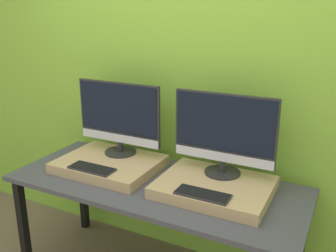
{
  "coord_description": "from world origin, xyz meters",
  "views": [
    {
      "loc": [
        1.01,
        -1.44,
        1.74
      ],
      "look_at": [
        0.0,
        0.54,
        1.04
      ],
      "focal_mm": 40.0,
      "sensor_mm": 36.0,
      "label": 1
    }
  ],
  "objects_px": {
    "monitor_right": "(224,132)",
    "keyboard_right": "(203,194)",
    "monitor_left": "(119,116)",
    "keyboard_left": "(92,168)"
  },
  "relations": [
    {
      "from": "monitor_left",
      "to": "monitor_right",
      "type": "distance_m",
      "value": 0.73
    },
    {
      "from": "keyboard_left",
      "to": "keyboard_right",
      "type": "height_order",
      "value": "same"
    },
    {
      "from": "monitor_left",
      "to": "monitor_right",
      "type": "bearing_deg",
      "value": 0.0
    },
    {
      "from": "monitor_right",
      "to": "monitor_left",
      "type": "bearing_deg",
      "value": 180.0
    },
    {
      "from": "monitor_left",
      "to": "keyboard_left",
      "type": "xyz_separation_m",
      "value": [
        0.0,
        -0.31,
        -0.25
      ]
    },
    {
      "from": "monitor_right",
      "to": "keyboard_right",
      "type": "height_order",
      "value": "monitor_right"
    },
    {
      "from": "monitor_left",
      "to": "keyboard_right",
      "type": "relative_size",
      "value": 2.09
    },
    {
      "from": "keyboard_left",
      "to": "monitor_right",
      "type": "xyz_separation_m",
      "value": [
        0.73,
        0.31,
        0.25
      ]
    },
    {
      "from": "monitor_right",
      "to": "keyboard_right",
      "type": "xyz_separation_m",
      "value": [
        0.0,
        -0.31,
        -0.25
      ]
    },
    {
      "from": "monitor_right",
      "to": "keyboard_right",
      "type": "relative_size",
      "value": 2.09
    }
  ]
}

